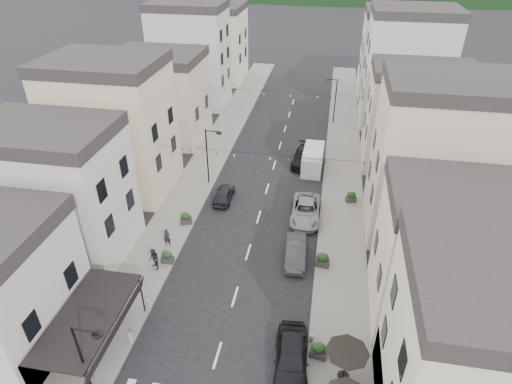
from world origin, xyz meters
TOP-DOWN VIEW (x-y plane):
  - sidewalk_left at (-7.50, 32.00)m, footprint 4.00×76.00m
  - sidewalk_right at (7.50, 32.00)m, footprint 4.00×76.00m
  - bistro_building at (14.50, 4.00)m, footprint 10.00×8.00m
  - boutique_awning at (-7.25, 5.00)m, footprint 3.77×7.50m
  - buildings_row_left at (-14.50, 37.75)m, footprint 10.20×54.16m
  - buildings_row_right at (14.50, 36.59)m, footprint 10.20×54.16m
  - streetlamp_left_near at (-5.82, 2.00)m, footprint 1.70×0.56m
  - streetlamp_left_far at (-5.82, 26.00)m, footprint 1.70×0.56m
  - streetlamp_right_far at (5.82, 44.00)m, footprint 1.70×0.56m
  - bollards at (0.00, 5.50)m, footprint 11.66×10.26m
  - bunting_near at (0.00, 22.00)m, footprint 19.00×0.28m
  - bunting_far at (0.00, 38.00)m, footprint 19.00×0.28m
  - parked_car_a at (4.60, 6.05)m, footprint 2.40×5.17m
  - parked_car_b at (3.88, 15.82)m, footprint 1.84×4.55m
  - parked_car_c at (4.20, 21.67)m, footprint 2.70×5.65m
  - parked_car_d at (3.11, 32.11)m, footprint 2.59×5.48m
  - parked_car_e at (-3.80, 23.17)m, footprint 1.66×3.98m
  - delivery_van at (4.20, 31.01)m, footprint 2.19×5.27m
  - pedestrian_a at (-6.69, 15.54)m, footprint 0.66×0.50m
  - pedestrian_b at (-6.68, 12.67)m, footprint 1.14×1.13m
  - planter_la at (-6.00, 13.56)m, footprint 0.97×0.55m
  - planter_lb at (-6.14, 18.74)m, footprint 1.16×0.89m
  - planter_ra at (6.18, 6.94)m, footprint 1.12×0.74m
  - planter_rb at (6.02, 15.31)m, footprint 1.13×0.70m
  - planter_rc at (8.29, 24.91)m, footprint 1.11×0.83m

SIDE VIEW (x-z plane):
  - sidewalk_left at x=-7.50m, z-range 0.00..0.12m
  - sidewalk_right at x=7.50m, z-range 0.00..0.12m
  - bollards at x=0.00m, z-range 0.12..0.72m
  - planter_la at x=-6.00m, z-range 0.10..1.18m
  - planter_rc at x=8.29m, z-range 0.10..1.21m
  - parked_car_e at x=-3.80m, z-range 0.00..1.35m
  - planter_lb at x=-6.14m, z-range 0.10..1.26m
  - planter_ra at x=6.18m, z-range 0.10..1.27m
  - planter_rb at x=6.02m, z-range 0.10..1.31m
  - parked_car_b at x=3.88m, z-range 0.00..1.47m
  - parked_car_d at x=3.11m, z-range 0.00..1.55m
  - parked_car_c at x=4.20m, z-range 0.00..1.56m
  - parked_car_a at x=4.60m, z-range 0.00..1.72m
  - pedestrian_a at x=-6.69m, z-range 0.12..1.73m
  - pedestrian_b at x=-6.68m, z-range 0.12..1.98m
  - delivery_van at x=4.20m, z-range -0.02..2.48m
  - boutique_awning at x=-7.25m, z-range 1.48..4.75m
  - streetlamp_left_near at x=-5.82m, z-range 0.70..6.70m
  - streetlamp_left_far at x=-5.82m, z-range 0.70..6.70m
  - streetlamp_right_far at x=5.82m, z-range 0.70..6.70m
  - bistro_building at x=14.50m, z-range 0.00..10.00m
  - bunting_near at x=0.00m, z-range 5.34..5.96m
  - bunting_far at x=0.00m, z-range 5.34..5.96m
  - buildings_row_left at x=-14.50m, z-range -0.88..13.12m
  - buildings_row_right at x=14.50m, z-range -0.93..13.57m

